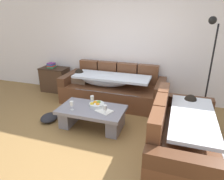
# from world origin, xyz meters

# --- Properties ---
(ground_plane) EXTENTS (14.00, 14.00, 0.00)m
(ground_plane) POSITION_xyz_m (0.00, 0.00, 0.00)
(ground_plane) COLOR olive
(back_wall) EXTENTS (9.00, 0.10, 2.70)m
(back_wall) POSITION_xyz_m (0.00, 2.15, 1.35)
(back_wall) COLOR white
(back_wall) RESTS_ON ground_plane
(couch_along_wall) EXTENTS (2.34, 0.92, 0.88)m
(couch_along_wall) POSITION_xyz_m (-0.18, 1.62, 0.33)
(couch_along_wall) COLOR brown
(couch_along_wall) RESTS_ON ground_plane
(couch_near_window) EXTENTS (0.92, 1.86, 0.88)m
(couch_near_window) POSITION_xyz_m (1.42, 0.14, 0.33)
(couch_near_window) COLOR brown
(couch_near_window) RESTS_ON ground_plane
(coffee_table) EXTENTS (1.20, 0.68, 0.38)m
(coffee_table) POSITION_xyz_m (-0.17, 0.46, 0.24)
(coffee_table) COLOR gray
(coffee_table) RESTS_ON ground_plane
(fruit_bowl) EXTENTS (0.28, 0.28, 0.10)m
(fruit_bowl) POSITION_xyz_m (-0.11, 0.55, 0.42)
(fruit_bowl) COLOR silver
(fruit_bowl) RESTS_ON coffee_table
(wine_glass_near_left) EXTENTS (0.07, 0.07, 0.17)m
(wine_glass_near_left) POSITION_xyz_m (-0.47, 0.29, 0.50)
(wine_glass_near_left) COLOR silver
(wine_glass_near_left) RESTS_ON coffee_table
(wine_glass_near_right) EXTENTS (0.07, 0.07, 0.17)m
(wine_glass_near_right) POSITION_xyz_m (0.14, 0.33, 0.50)
(wine_glass_near_right) COLOR silver
(wine_glass_near_right) RESTS_ON coffee_table
(wine_glass_far_back) EXTENTS (0.07, 0.07, 0.17)m
(wine_glass_far_back) POSITION_xyz_m (-0.23, 0.64, 0.50)
(wine_glass_far_back) COLOR silver
(wine_glass_far_back) RESTS_ON coffee_table
(open_magazine) EXTENTS (0.34, 0.30, 0.01)m
(open_magazine) POSITION_xyz_m (0.09, 0.42, 0.39)
(open_magazine) COLOR white
(open_magazine) RESTS_ON coffee_table
(side_cabinet) EXTENTS (0.72, 0.44, 0.64)m
(side_cabinet) POSITION_xyz_m (-1.85, 1.85, 0.32)
(side_cabinet) COLOR #473021
(side_cabinet) RESTS_ON ground_plane
(book_stack_on_cabinet) EXTENTS (0.19, 0.23, 0.13)m
(book_stack_on_cabinet) POSITION_xyz_m (-1.92, 1.85, 0.70)
(book_stack_on_cabinet) COLOR #338C59
(book_stack_on_cabinet) RESTS_ON side_cabinet
(floor_lamp) EXTENTS (0.33, 0.31, 1.95)m
(floor_lamp) POSITION_xyz_m (1.78, 1.59, 1.12)
(floor_lamp) COLOR black
(floor_lamp) RESTS_ON ground_plane
(crumpled_garment) EXTENTS (0.38, 0.45, 0.12)m
(crumpled_garment) POSITION_xyz_m (-1.07, 0.40, 0.06)
(crumpled_garment) COLOR #232328
(crumpled_garment) RESTS_ON ground_plane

